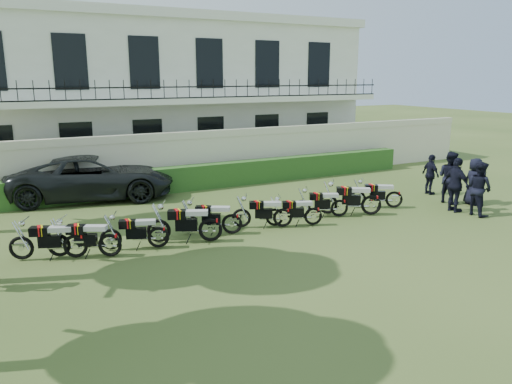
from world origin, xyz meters
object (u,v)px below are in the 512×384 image
at_px(officer_3, 474,182).
at_px(officer_5, 431,175).
at_px(motorcycle_0, 75,240).
at_px(motorcycle_5, 283,213).
at_px(motorcycle_2, 158,232).
at_px(officer_2, 456,185).
at_px(motorcycle_8, 371,200).
at_px(motorcycle_7, 340,204).
at_px(suv, 93,177).
at_px(motorcycle_4, 232,219).
at_px(motorcycle_1, 110,239).
at_px(officer_4, 450,177).
at_px(motorcycle_3, 210,224).
at_px(motorcycle_9, 394,195).
at_px(motorcycle_6, 313,212).
at_px(officer_1, 479,188).

xyz_separation_m(officer_3, officer_5, (-0.17, 1.89, -0.06)).
relative_size(motorcycle_0, motorcycle_5, 1.08).
bearing_deg(motorcycle_2, officer_2, -75.84).
height_order(motorcycle_2, motorcycle_8, motorcycle_8).
distance_m(motorcycle_7, motorcycle_8, 1.11).
bearing_deg(suv, motorcycle_8, -117.92).
xyz_separation_m(motorcycle_4, suv, (-2.80, 6.43, 0.35)).
bearing_deg(motorcycle_5, motorcycle_1, 118.33).
height_order(motorcycle_4, motorcycle_8, motorcycle_8).
bearing_deg(officer_3, motorcycle_1, 88.66).
distance_m(motorcycle_7, officer_2, 4.16).
xyz_separation_m(motorcycle_7, officer_4, (4.74, -0.27, 0.50)).
bearing_deg(officer_5, motorcycle_5, 107.79).
bearing_deg(motorcycle_2, officer_4, -70.19).
distance_m(motorcycle_3, motorcycle_9, 7.14).
height_order(motorcycle_4, officer_5, officer_5).
relative_size(motorcycle_0, motorcycle_2, 1.05).
relative_size(motorcycle_4, motorcycle_7, 1.03).
relative_size(motorcycle_0, motorcycle_6, 1.11).
bearing_deg(motorcycle_1, motorcycle_9, -60.50).
bearing_deg(officer_2, officer_1, -150.20).
distance_m(motorcycle_3, motorcycle_6, 3.44).
xyz_separation_m(motorcycle_5, motorcycle_7, (2.25, 0.14, -0.01)).
bearing_deg(motorcycle_1, officer_4, -62.17).
relative_size(motorcycle_5, officer_4, 0.89).
height_order(motorcycle_2, motorcycle_7, motorcycle_2).
distance_m(motorcycle_1, motorcycle_9, 9.88).
bearing_deg(motorcycle_7, motorcycle_9, -62.99).
height_order(motorcycle_0, motorcycle_8, motorcycle_8).
xyz_separation_m(motorcycle_8, motorcycle_9, (1.33, 0.34, -0.06)).
bearing_deg(officer_3, motorcycle_3, 88.44).
height_order(motorcycle_9, officer_5, officer_5).
bearing_deg(motorcycle_5, motorcycle_6, -78.62).
bearing_deg(motorcycle_7, suv, 73.16).
bearing_deg(suv, officer_1, -114.28).
distance_m(motorcycle_1, motorcycle_7, 7.50).
relative_size(motorcycle_8, officer_2, 0.98).
relative_size(motorcycle_1, motorcycle_4, 1.02).
height_order(officer_4, officer_5, officer_4).
bearing_deg(motorcycle_8, suv, 81.85).
relative_size(motorcycle_3, motorcycle_6, 1.18).
relative_size(motorcycle_5, officer_2, 0.90).
distance_m(motorcycle_0, officer_2, 12.29).
bearing_deg(motorcycle_7, motorcycle_6, 133.75).
height_order(motorcycle_3, officer_3, officer_3).
bearing_deg(officer_3, motorcycle_6, 87.05).
bearing_deg(motorcycle_0, motorcycle_8, -70.61).
bearing_deg(motorcycle_2, motorcycle_1, 114.32).
distance_m(motorcycle_9, suv, 11.12).
bearing_deg(motorcycle_5, officer_2, -73.73).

